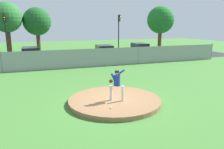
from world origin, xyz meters
The scene contains 14 objects.
ground_plane centered at (0.00, 6.00, 0.00)m, with size 80.00×80.00×0.00m, color #427A33.
asphalt_strip centered at (0.00, 14.50, 0.00)m, with size 44.00×7.00×0.01m, color #2B2B2D.
pitchers_mound centered at (0.00, 0.00, 0.11)m, with size 4.75×4.75×0.22m, color olive.
pitcher_youth centered at (0.00, -0.30, 1.16)m, with size 0.80×0.43×1.62m.
baseball centered at (-0.63, -1.22, 0.25)m, with size 0.07×0.07×0.07m, color white.
chainlink_fence centered at (0.00, 10.00, 0.88)m, with size 31.87×0.07×1.85m.
parked_car_slate centered at (-4.06, 14.58, 0.79)m, with size 1.98×4.78×1.65m.
parked_car_champagne centered at (4.02, 14.24, 0.79)m, with size 2.11×4.47×1.65m.
parked_car_silver centered at (8.96, 14.86, 0.80)m, with size 2.03×4.69×1.69m.
traffic_light_near centered at (-6.68, 18.80, 3.54)m, with size 0.28×0.46×5.21m.
traffic_light_far centered at (7.61, 18.69, 3.60)m, with size 0.28×0.46×5.31m.
tree_bushy_near centered at (-6.68, 21.04, 4.81)m, with size 3.78×3.78×6.77m.
tree_broad_left centered at (-3.02, 21.94, 4.35)m, with size 3.74×3.74×6.27m.
tree_leaning_west centered at (15.92, 21.42, 4.69)m, with size 4.34×4.34×6.90m.
Camera 1 is at (-3.76, -10.04, 3.94)m, focal length 34.99 mm.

